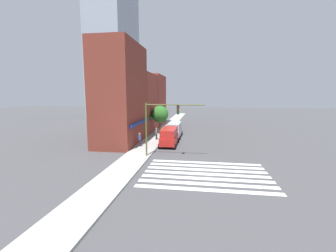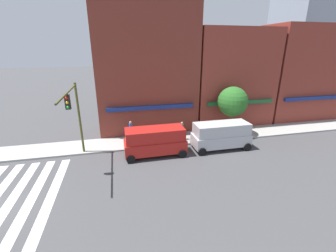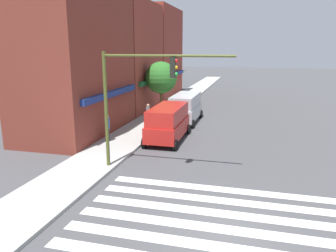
# 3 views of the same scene
# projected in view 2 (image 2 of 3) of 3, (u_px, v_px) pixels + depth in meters

# --- Properties ---
(sidewalk_left) EXTENTS (120.00, 3.00, 0.15)m
(sidewalk_left) POSITION_uv_depth(u_px,v_px,m) (30.00, 152.00, 19.17)
(sidewalk_left) COLOR #9E9E99
(sidewalk_left) RESTS_ON ground_plane
(storefront_row) EXTENTS (29.02, 5.30, 13.66)m
(storefront_row) POSITION_uv_depth(u_px,v_px,m) (224.00, 71.00, 25.01)
(storefront_row) COLOR maroon
(storefront_row) RESTS_ON ground_plane
(traffic_signal) EXTENTS (0.32, 6.39, 5.97)m
(traffic_signal) POSITION_uv_depth(u_px,v_px,m) (74.00, 110.00, 16.27)
(traffic_signal) COLOR #474C1E
(traffic_signal) RESTS_ON ground_plane
(van_red) EXTENTS (5.02, 2.22, 2.34)m
(van_red) POSITION_uv_depth(u_px,v_px,m) (155.00, 141.00, 18.39)
(van_red) COLOR #B21E19
(van_red) RESTS_ON ground_plane
(van_silver) EXTENTS (5.00, 2.22, 2.34)m
(van_silver) POSITION_uv_depth(u_px,v_px,m) (221.00, 135.00, 19.64)
(van_silver) COLOR #B7B7BC
(van_silver) RESTS_ON ground_plane
(pedestrian_grey_coat) EXTENTS (0.32, 0.32, 1.77)m
(pedestrian_grey_coat) POSITION_uv_depth(u_px,v_px,m) (182.00, 130.00, 21.27)
(pedestrian_grey_coat) COLOR #23232D
(pedestrian_grey_coat) RESTS_ON sidewalk_left
(pedestrian_blue_shirt) EXTENTS (0.32, 0.32, 1.77)m
(pedestrian_blue_shirt) POSITION_uv_depth(u_px,v_px,m) (131.00, 130.00, 21.43)
(pedestrian_blue_shirt) COLOR #23232D
(pedestrian_blue_shirt) RESTS_ON sidewalk_left
(street_tree) EXTENTS (2.92, 2.92, 4.79)m
(street_tree) POSITION_uv_depth(u_px,v_px,m) (233.00, 102.00, 21.99)
(street_tree) COLOR brown
(street_tree) RESTS_ON sidewalk_left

